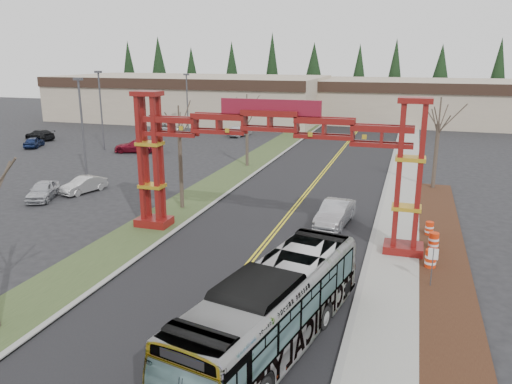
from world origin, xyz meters
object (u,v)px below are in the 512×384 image
at_px(parked_car_mid_a, 137,146).
at_px(street_sign, 433,260).
at_px(retail_building_east, 428,101).
at_px(parked_car_far_b, 168,128).
at_px(parked_car_far_c, 40,135).
at_px(bare_tree_median_far, 247,115).
at_px(barrel_north, 429,229).
at_px(transit_bus, 272,309).
at_px(retail_building_west, 191,98).
at_px(parked_car_near_b, 84,185).
at_px(light_pole_mid, 101,105).
at_px(gateway_arch, 270,144).
at_px(light_pole_far, 187,100).
at_px(parked_car_near_a, 43,191).
at_px(light_pole_near, 82,121).
at_px(bare_tree_right_far, 439,124).
at_px(barrel_mid, 433,242).
at_px(barrel_south, 431,259).
at_px(bare_tree_median_mid, 179,133).
at_px(parked_car_far_a, 240,131).
at_px(silver_sedan, 335,213).

height_order(parked_car_mid_a, street_sign, street_sign).
xyz_separation_m(retail_building_east, parked_car_mid_a, (-32.75, -39.06, -2.74)).
distance_m(parked_car_far_b, parked_car_far_c, 17.40).
bearing_deg(parked_car_far_b, parked_car_far_c, 124.62).
distance_m(parked_car_far_c, bare_tree_median_far, 33.01).
distance_m(bare_tree_median_far, barrel_north, 24.20).
relative_size(transit_bus, bare_tree_median_far, 1.61).
distance_m(retail_building_west, parked_car_near_b, 49.79).
bearing_deg(parked_car_near_b, light_pole_mid, 134.74).
height_order(gateway_arch, parked_car_mid_a, gateway_arch).
relative_size(light_pole_far, barrel_north, 8.95).
xyz_separation_m(parked_car_near_a, street_sign, (28.94, -7.19, 0.76)).
distance_m(transit_bus, parked_car_near_a, 27.16).
distance_m(retail_building_east, parked_car_far_c, 61.10).
relative_size(bare_tree_median_far, light_pole_near, 0.80).
bearing_deg(parked_car_mid_a, parked_car_far_b, 178.36).
height_order(gateway_arch, bare_tree_right_far, gateway_arch).
height_order(retail_building_east, barrel_north, retail_building_east).
relative_size(parked_car_mid_a, bare_tree_median_far, 0.73).
xyz_separation_m(barrel_mid, barrel_north, (-0.18, 2.44, -0.07)).
xyz_separation_m(parked_car_near_a, barrel_south, (28.97, -4.84, -0.17)).
bearing_deg(bare_tree_median_mid, bare_tree_right_far, 32.70).
distance_m(parked_car_near_b, light_pole_near, 7.11).
xyz_separation_m(parked_car_near_a, bare_tree_right_far, (29.52, 12.72, 4.81)).
height_order(retail_building_west, parked_car_near_b, retail_building_west).
bearing_deg(parked_car_far_a, parked_car_near_a, 95.27).
relative_size(parked_car_near_a, parked_car_far_a, 0.98).
bearing_deg(parked_car_far_b, bare_tree_median_mid, -155.24).
relative_size(parked_car_near_b, barrel_south, 3.63).
bearing_deg(silver_sedan, retail_building_east, 90.23).
height_order(retail_building_west, bare_tree_median_far, retail_building_west).
xyz_separation_m(parked_car_mid_a, parked_car_far_a, (7.56, 14.85, -0.06)).
height_order(gateway_arch, transit_bus, gateway_arch).
bearing_deg(parked_car_far_c, retail_building_west, 178.55).
bearing_deg(bare_tree_median_mid, retail_building_west, 113.89).
bearing_deg(light_pole_far, parked_car_far_c, -151.24).
height_order(parked_car_far_a, street_sign, street_sign).
relative_size(retail_building_west, bare_tree_median_mid, 6.04).
relative_size(gateway_arch, parked_car_far_c, 3.72).
height_order(bare_tree_right_far, light_pole_far, light_pole_far).
xyz_separation_m(light_pole_mid, street_sign, (36.77, -27.10, -3.89)).
xyz_separation_m(transit_bus, barrel_south, (6.05, 9.69, -1.09)).
height_order(parked_car_mid_a, barrel_north, parked_car_mid_a).
bearing_deg(light_pole_far, gateway_arch, -58.30).
xyz_separation_m(parked_car_far_a, barrel_mid, (24.86, -36.68, -0.17)).
bearing_deg(parked_car_far_a, parked_car_near_b, 97.89).
bearing_deg(street_sign, light_pole_mid, 143.61).
height_order(parked_car_far_c, light_pole_far, light_pole_far).
xyz_separation_m(parked_car_far_a, light_pole_near, (-5.48, -27.42, 4.57)).
bearing_deg(light_pole_near, parked_car_far_b, 101.58).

